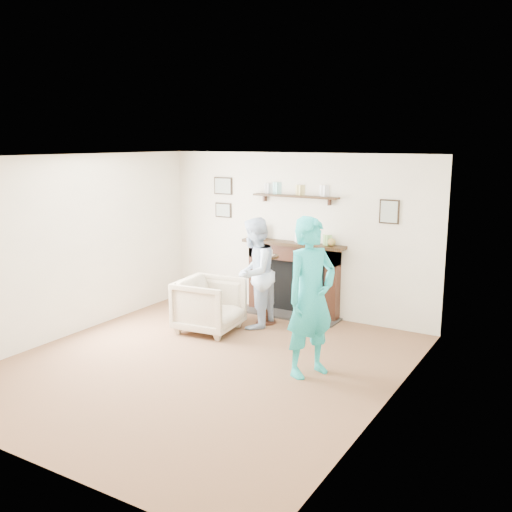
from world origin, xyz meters
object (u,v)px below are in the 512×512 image
at_px(armchair, 210,330).
at_px(man, 254,326).
at_px(pedestal_table, 266,275).
at_px(woman, 309,373).

height_order(armchair, man, man).
bearing_deg(pedestal_table, armchair, -125.37).
xyz_separation_m(armchair, woman, (1.89, -0.66, 0.00)).
distance_m(armchair, man, 0.67).
distance_m(armchair, pedestal_table, 1.15).
distance_m(man, pedestal_table, 0.77).
bearing_deg(armchair, woman, -115.22).
xyz_separation_m(armchair, man, (0.45, 0.49, 0.00)).
distance_m(woman, pedestal_table, 2.09).
xyz_separation_m(armchair, pedestal_table, (0.51, 0.72, 0.73)).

